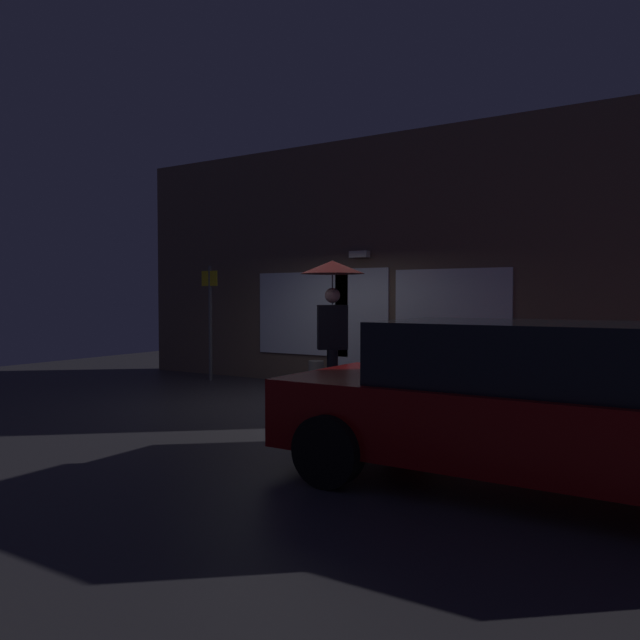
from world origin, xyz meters
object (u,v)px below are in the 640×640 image
(parked_car, at_px, (525,404))
(sidewalk_bollard, at_px, (316,375))
(person_with_umbrella, at_px, (332,295))
(street_sign_post, at_px, (210,315))
(sidewalk_bollard_2, at_px, (359,379))

(parked_car, height_order, sidewalk_bollard, parked_car)
(person_with_umbrella, xyz_separation_m, street_sign_post, (-3.46, 1.06, -0.40))
(sidewalk_bollard, height_order, sidewalk_bollard_2, sidewalk_bollard)
(person_with_umbrella, relative_size, street_sign_post, 0.97)
(person_with_umbrella, relative_size, parked_car, 0.52)
(sidewalk_bollard, bearing_deg, sidewalk_bollard_2, 1.54)
(parked_car, distance_m, street_sign_post, 8.05)
(parked_car, xyz_separation_m, street_sign_post, (-7.06, 3.83, 0.56))
(parked_car, xyz_separation_m, sidewalk_bollard_2, (-3.76, 3.97, -0.50))
(street_sign_post, xyz_separation_m, sidewalk_bollard_2, (3.30, 0.14, -1.06))
(street_sign_post, bearing_deg, person_with_umbrella, -16.99)
(parked_car, height_order, street_sign_post, street_sign_post)
(street_sign_post, bearing_deg, sidewalk_bollard_2, 2.41)
(person_with_umbrella, relative_size, sidewalk_bollard, 4.32)
(parked_car, bearing_deg, sidewalk_bollard, 139.89)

